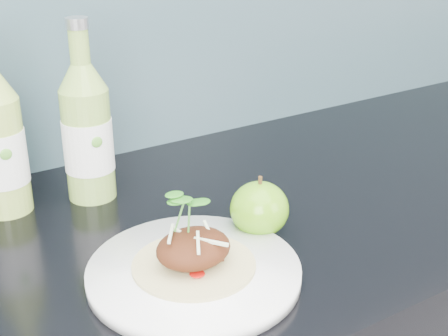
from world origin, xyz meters
The scene contains 4 objects.
dinner_plate centered at (0.00, 1.58, 0.91)m, with size 0.33×0.33×0.02m.
pork_taco centered at (0.00, 1.58, 0.94)m, with size 0.14×0.14×0.10m.
green_apple centered at (0.12, 1.62, 0.94)m, with size 0.08×0.08×0.08m.
cider_bottle_right centered at (-0.02, 1.85, 1.00)m, with size 0.09×0.09×0.26m.
Camera 1 is at (-0.31, 1.04, 1.31)m, focal length 50.00 mm.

